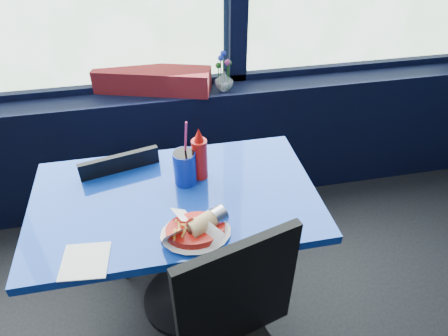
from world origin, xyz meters
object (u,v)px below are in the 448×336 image
at_px(flower_vase, 224,78).
at_px(ketchup_bottle, 200,156).
at_px(near_table, 178,226).
at_px(soda_cup, 185,167).
at_px(food_basket, 197,229).
at_px(planter_box, 153,80).
at_px(chair_near_back, 134,198).

xyz_separation_m(flower_vase, ketchup_bottle, (-0.25, -0.71, -0.01)).
bearing_deg(flower_vase, near_table, -114.54).
relative_size(near_table, soda_cup, 3.63).
bearing_deg(near_table, flower_vase, 65.46).
distance_m(flower_vase, soda_cup, 0.80).
distance_m(food_basket, ketchup_bottle, 0.36).
bearing_deg(planter_box, ketchup_bottle, -61.71).
bearing_deg(ketchup_bottle, near_table, -138.03).
bearing_deg(near_table, soda_cup, 56.82).
bearing_deg(near_table, food_basket, -75.26).
height_order(food_basket, soda_cup, soda_cup).
bearing_deg(flower_vase, food_basket, -106.60).
bearing_deg(flower_vase, soda_cup, -113.42).
height_order(near_table, food_basket, food_basket).
distance_m(planter_box, soda_cup, 0.81).
bearing_deg(soda_cup, food_basket, -89.31).
xyz_separation_m(near_table, food_basket, (0.06, -0.23, 0.21)).
relative_size(food_basket, soda_cup, 0.76).
xyz_separation_m(ketchup_bottle, soda_cup, (-0.07, -0.03, -0.03)).
xyz_separation_m(planter_box, ketchup_bottle, (0.16, -0.78, -0.01)).
xyz_separation_m(chair_near_back, soda_cup, (0.26, -0.24, 0.35)).
xyz_separation_m(near_table, planter_box, (-0.03, 0.89, 0.30)).
bearing_deg(planter_box, chair_near_back, -89.85).
relative_size(chair_near_back, soda_cup, 2.52).
bearing_deg(chair_near_back, planter_box, -119.81).
distance_m(flower_vase, ketchup_bottle, 0.75).
bearing_deg(chair_near_back, food_basket, 101.95).
height_order(near_table, flower_vase, flower_vase).
bearing_deg(soda_cup, flower_vase, 66.58).
distance_m(chair_near_back, ketchup_bottle, 0.55).
distance_m(chair_near_back, flower_vase, 0.85).
relative_size(near_table, planter_box, 1.81).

